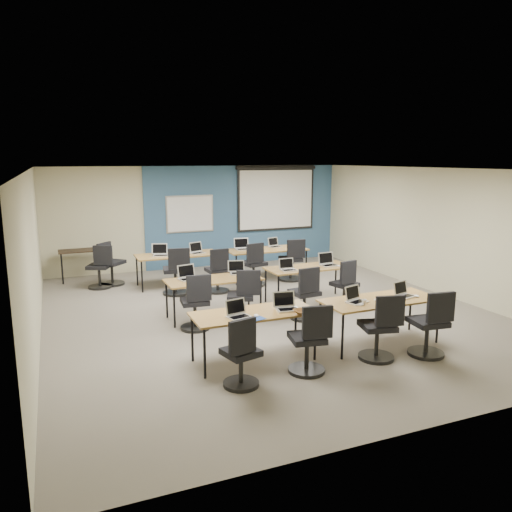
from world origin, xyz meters
name	(u,v)px	position (x,y,z in m)	size (l,w,h in m)	color
floor	(267,312)	(0.00, 0.00, 0.00)	(8.00, 9.00, 0.02)	#6B6354
ceiling	(268,169)	(0.00, 0.00, 2.70)	(8.00, 9.00, 0.02)	white
wall_back	(200,217)	(0.00, 4.50, 1.35)	(8.00, 0.04, 2.70)	beige
wall_front	(440,309)	(0.00, -4.50, 1.35)	(8.00, 0.04, 2.70)	beige
wall_left	(33,259)	(-4.00, 0.00, 1.35)	(0.04, 9.00, 2.70)	beige
wall_right	(437,231)	(4.00, 0.00, 1.35)	(0.04, 9.00, 2.70)	beige
blue_accent_panel	(244,215)	(1.25, 4.47, 1.35)	(5.50, 0.04, 2.70)	#3D5977
whiteboard	(190,214)	(-0.30, 4.43, 1.45)	(1.28, 0.03, 0.98)	#B3B3B3
projector_screen	(276,195)	(2.20, 4.41, 1.89)	(2.40, 0.10, 1.82)	black
training_table_front_left	(254,315)	(-1.10, -2.05, 0.68)	(1.78, 0.74, 0.73)	#946942
training_table_front_right	(380,302)	(0.98, -2.17, 0.69)	(1.88, 0.78, 0.73)	brown
training_table_mid_left	(214,281)	(-1.03, 0.10, 0.68)	(1.74, 0.73, 0.73)	brown
training_table_mid_right	(309,269)	(1.07, 0.34, 0.68)	(1.77, 0.74, 0.73)	olive
training_table_back_left	(178,256)	(-1.07, 2.69, 0.69)	(1.89, 0.79, 0.73)	#9A5831
training_table_back_right	(267,251)	(1.09, 2.53, 0.69)	(1.94, 0.81, 0.73)	brown
laptop_0	(238,313)	(-1.39, -2.16, 0.79)	(0.31, 0.26, 0.24)	#B4B4BC
mouse_0	(256,315)	(-1.14, -2.24, 0.74)	(0.06, 0.10, 0.04)	white
task_chair_0	(241,359)	(-1.58, -2.80, 0.39)	(0.47, 0.47, 0.96)	black
laptop_1	(286,305)	(-0.61, -2.10, 0.79)	(0.33, 0.28, 0.25)	#9C9DA9
mouse_1	(303,310)	(-0.42, -2.25, 0.74)	(0.06, 0.10, 0.04)	white
task_chair_1	(309,345)	(-0.57, -2.74, 0.41)	(0.51, 0.51, 0.99)	black
laptop_2	(355,298)	(0.53, -2.16, 0.79)	(0.31, 0.27, 0.24)	#B7B6C0
mouse_2	(377,300)	(0.87, -2.23, 0.74)	(0.06, 0.10, 0.04)	white
task_chair_2	(380,333)	(0.59, -2.72, 0.41)	(0.52, 0.52, 1.00)	black
laptop_3	(404,293)	(1.42, -2.18, 0.79)	(0.30, 0.26, 0.23)	#9C9CA9
mouse_3	(417,296)	(1.60, -2.28, 0.74)	(0.07, 0.10, 0.04)	white
task_chair_3	(430,329)	(1.36, -2.89, 0.42)	(0.54, 0.54, 1.02)	black
laptop_4	(188,276)	(-1.47, 0.26, 0.79)	(0.34, 0.29, 0.26)	#BABABA
mouse_4	(204,278)	(-1.20, 0.17, 0.74)	(0.06, 0.10, 0.04)	white
task_chair_4	(196,307)	(-1.52, -0.45, 0.41)	(0.51, 0.51, 0.99)	black
laptop_5	(238,270)	(-0.47, 0.34, 0.79)	(0.32, 0.27, 0.24)	#A8A8AD
mouse_5	(246,276)	(-0.42, 0.05, 0.74)	(0.06, 0.09, 0.03)	white
task_chair_5	(242,301)	(-0.67, -0.45, 0.41)	(0.55, 0.52, 1.00)	black
laptop_6	(288,267)	(0.54, 0.22, 0.79)	(0.30, 0.26, 0.23)	#B8B8B8
mouse_6	(305,270)	(0.83, 0.03, 0.74)	(0.06, 0.10, 0.04)	white
task_chair_6	(305,298)	(0.47, -0.67, 0.41)	(0.52, 0.52, 1.00)	black
laptop_7	(328,262)	(1.50, 0.31, 0.79)	(0.35, 0.29, 0.26)	#BBBBBB
mouse_7	(339,266)	(1.66, 0.15, 0.74)	(0.06, 0.09, 0.03)	white
task_chair_7	(345,288)	(1.52, -0.32, 0.40)	(0.49, 0.49, 0.97)	black
laptop_8	(161,253)	(-1.47, 2.68, 0.80)	(0.35, 0.30, 0.27)	silver
mouse_8	(176,256)	(-1.17, 2.44, 0.74)	(0.06, 0.10, 0.04)	white
task_chair_8	(176,275)	(-1.30, 1.91, 0.43)	(0.57, 0.57, 1.04)	black
laptop_9	(197,251)	(-0.63, 2.65, 0.79)	(0.33, 0.28, 0.25)	#B1B1B1
mouse_9	(212,253)	(-0.33, 2.46, 0.74)	(0.06, 0.10, 0.03)	white
task_chair_9	(218,274)	(-0.42, 1.71, 0.41)	(0.51, 0.51, 1.00)	black
laptop_10	(243,247)	(0.53, 2.70, 0.80)	(0.36, 0.30, 0.27)	#A6A6B1
mouse_10	(252,250)	(0.68, 2.43, 0.74)	(0.06, 0.10, 0.03)	white
task_chair_10	(254,268)	(0.52, 1.95, 0.42)	(0.54, 0.54, 1.02)	black
laptop_11	(274,245)	(1.38, 2.72, 0.79)	(0.30, 0.26, 0.23)	#A9A9A9
mouse_11	(288,247)	(1.68, 2.53, 0.74)	(0.06, 0.10, 0.03)	white
task_chair_11	(292,263)	(1.56, 2.09, 0.42)	(0.55, 0.55, 1.02)	black
blue_mousepad	(256,319)	(-1.19, -2.33, 0.73)	(0.23, 0.19, 0.01)	#24489E
snack_bowl	(303,312)	(-0.49, -2.40, 0.77)	(0.31, 0.31, 0.08)	olive
snack_plate	(358,304)	(0.50, -2.28, 0.74)	(0.18, 0.18, 0.01)	white
coffee_cup	(364,302)	(0.57, -2.34, 0.77)	(0.06, 0.06, 0.06)	silver
utility_table	(80,254)	(-3.13, 4.01, 0.66)	(0.95, 0.53, 0.75)	black
spare_chair_a	(110,267)	(-2.52, 3.28, 0.43)	(0.66, 0.55, 1.03)	black
spare_chair_b	(100,270)	(-2.76, 3.07, 0.41)	(0.56, 0.52, 1.00)	black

